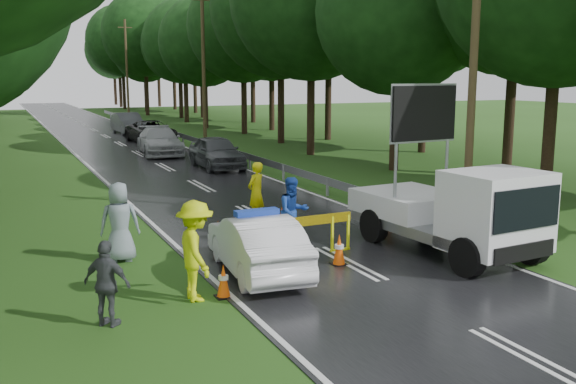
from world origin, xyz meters
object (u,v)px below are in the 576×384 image
civilian (293,212)px  queue_car_second (160,141)px  work_truck (456,211)px  queue_car_third (151,132)px  police_sedan (257,245)px  barrier (308,226)px  queue_car_fourth (128,123)px  officer (256,192)px  queue_car_first (217,152)px

civilian → queue_car_second: bearing=82.4°
work_truck → queue_car_third: bearing=87.0°
police_sedan → barrier: 1.88m
work_truck → civilian: work_truck is taller
queue_car_second → queue_car_fourth: bearing=91.3°
officer → queue_car_first: bearing=-134.0°
police_sedan → queue_car_fourth: 37.62m
work_truck → queue_car_fourth: 38.01m
police_sedan → queue_car_third: size_ratio=0.79×
barrier → officer: 4.01m
civilian → queue_car_second: (1.53, 21.17, -0.14)m
queue_car_first → police_sedan: bearing=-104.4°
queue_car_first → queue_car_third: 13.42m
police_sedan → civilian: 2.62m
queue_car_second → work_truck: bearing=-80.6°
civilian → queue_car_first: (2.74, 14.62, -0.13)m
civilian → queue_car_first: bearing=76.0°
civilian → queue_car_second: size_ratio=0.34×
civilian → queue_car_third: size_ratio=0.35×
queue_car_first → barrier: bearing=-99.4°
queue_car_second → civilian: bearing=-89.0°
police_sedan → civilian: civilian is taller
queue_car_second → queue_car_fourth: size_ratio=1.09×
work_truck → queue_car_second: work_truck is taller
work_truck → queue_car_third: 30.57m
police_sedan → civilian: (1.79, 1.89, 0.24)m
barrier → queue_car_third: bearing=82.5°
officer → queue_car_fourth: officer is taller
police_sedan → civilian: bearing=-127.9°
work_truck → queue_car_first: size_ratio=1.17×
police_sedan → queue_car_second: (3.32, 23.06, 0.10)m
barrier → queue_car_second: size_ratio=0.46×
civilian → work_truck: bearing=-40.8°
police_sedan → queue_car_fourth: bearing=-91.1°
work_truck → barrier: size_ratio=2.20×
queue_car_fourth → officer: bearing=-97.3°
police_sedan → officer: size_ratio=2.24×
officer → civilian: 2.92m
barrier → queue_car_first: bearing=77.5°
work_truck → civilian: bearing=138.3°
queue_car_first → queue_car_third: size_ratio=0.88×
work_truck → queue_car_third: work_truck is taller
queue_car_fourth → work_truck: bearing=-91.9°
queue_car_fourth → queue_car_second: bearing=-97.0°
police_sedan → barrier: police_sedan is taller
barrier → queue_car_third: queue_car_third is taller
civilian → officer: bearing=84.2°
barrier → queue_car_third: size_ratio=0.47×
work_truck → civilian: size_ratio=2.96×
queue_car_first → queue_car_second: bearing=101.4°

